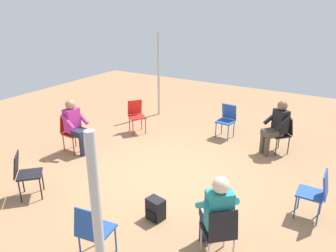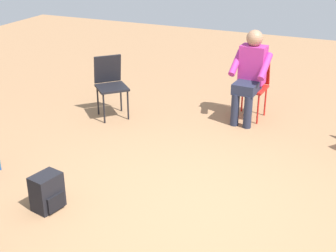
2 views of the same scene
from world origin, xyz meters
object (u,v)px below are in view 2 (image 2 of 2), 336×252
chair_northeast (110,82)px  chair_east (253,82)px  backpack_near_laptop_user (47,194)px  person_in_magenta (250,72)px

chair_northeast → chair_east: (0.77, -1.82, 0.00)m
backpack_near_laptop_user → chair_east: bearing=-21.2°
chair_east → person_in_magenta: 0.26m
chair_east → backpack_near_laptop_user: 3.32m
chair_northeast → person_in_magenta: 1.92m
chair_east → person_in_magenta: bearing=90.0°
chair_northeast → backpack_near_laptop_user: bearing=59.8°
chair_east → backpack_near_laptop_user: (-3.08, 1.19, -0.34)m
person_in_magenta → chair_northeast: bearing=22.4°
chair_east → backpack_near_laptop_user: bearing=72.7°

